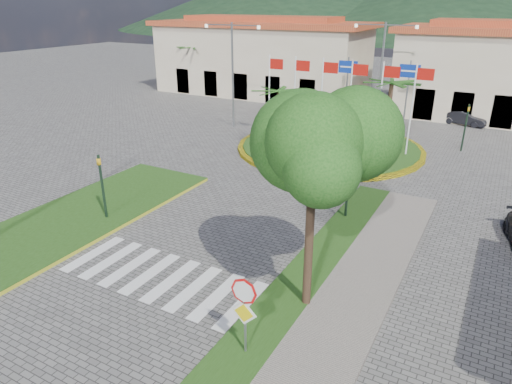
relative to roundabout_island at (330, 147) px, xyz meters
The scene contains 21 objects.
ground 22.00m from the roundabout_island, 90.01° to the right, with size 160.00×160.00×0.00m, color #595654.
sidewalk_right 20.88m from the roundabout_island, 73.31° to the right, with size 4.00×28.00×0.15m, color gray.
verge_right 20.57m from the roundabout_island, 76.52° to the right, with size 1.60×28.00×0.18m, color #224413.
median_left 17.27m from the roundabout_island, 112.12° to the right, with size 5.00×14.00×0.18m, color #224413.
crosswalk 18.00m from the roundabout_island, 90.02° to the right, with size 8.00×3.00×0.01m, color silver.
roundabout_island is the anchor object (origin of this frame).
stop_sign 20.69m from the roundabout_island, 76.27° to the right, with size 0.80×0.11×2.65m.
deciduous_tree 18.55m from the roundabout_island, 72.09° to the right, with size 3.60×3.60×6.80m.
traffic_light_left 16.45m from the roundabout_island, 108.56° to the right, with size 0.15×0.18×3.20m.
traffic_light_right 11.11m from the roundabout_island, 65.79° to the right, with size 0.15×0.18×3.20m.
traffic_light_far 9.11m from the roundabout_island, 26.58° to the left, with size 0.18×0.15×3.20m.
direction_sign_west 9.78m from the roundabout_island, 102.60° to the left, with size 1.60×0.14×5.20m.
direction_sign_east 10.03m from the roundabout_island, 71.53° to the left, with size 1.60×0.14×5.20m.
street_lamp_centre 9.15m from the roundabout_island, 82.91° to the left, with size 4.80×0.16×8.00m.
street_lamp_west 10.19m from the roundabout_island, 167.48° to the left, with size 4.80×0.16×8.00m.
building_left 21.59m from the roundabout_island, 131.20° to the left, with size 23.32×9.54×8.05m.
building_right 19.23m from the roundabout_island, 58.01° to the left, with size 19.08×9.54×8.05m.
hill_near_back 108.74m from the roundabout_island, 95.29° to the left, with size 110.00×110.00×16.00m, color black.
white_van 13.36m from the roundabout_island, 112.31° to the left, with size 2.13×4.62×1.28m, color silver.
car_dark_a 11.24m from the roundabout_island, 118.36° to the left, with size 1.52×3.77×1.28m, color black.
car_dark_b 13.87m from the roundabout_island, 58.06° to the left, with size 1.20×3.44×1.13m, color black.
Camera 1 is at (10.15, -6.88, 9.46)m, focal length 32.00 mm.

